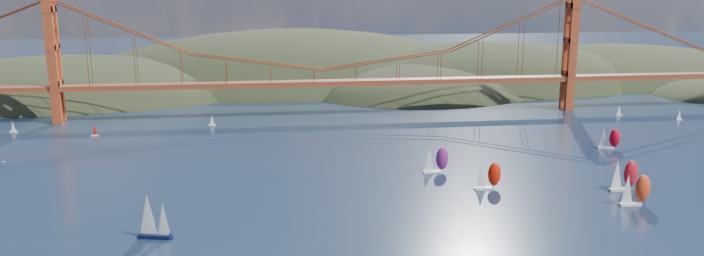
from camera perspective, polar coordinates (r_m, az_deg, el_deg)
name	(u,v)px	position (r m, az deg, el deg)	size (l,w,h in m)	color
headlands	(382,101)	(428.63, 2.53, 2.23)	(725.00, 225.00, 96.00)	black
bridge	(320,48)	(319.56, -2.65, 6.70)	(552.00, 12.00, 55.00)	brown
sloop_navy	(152,217)	(182.30, -16.26, -7.09)	(8.75, 5.74, 13.01)	black
racer_0	(487,175)	(217.91, 11.19, -3.86)	(8.53, 3.58, 9.73)	white
racer_1	(635,189)	(215.35, 22.45, -4.73)	(9.00, 3.61, 10.41)	white
racer_2	(624,175)	(228.52, 21.64, -3.63)	(9.47, 4.09, 10.76)	silver
racer_3	(609,138)	(279.95, 20.56, -0.80)	(8.11, 5.23, 9.06)	silver
racer_rwb	(435,159)	(232.77, 6.94, -2.60)	(8.69, 3.58, 9.96)	white
distant_boat_1	(13,127)	(323.66, -26.35, 0.10)	(3.00, 2.00, 4.70)	silver
distant_boat_2	(95,130)	(302.93, -20.61, -0.18)	(3.00, 2.00, 4.70)	silver
distant_boat_3	(212,120)	(308.54, -11.56, 0.62)	(3.00, 2.00, 4.70)	silver
distant_boat_4	(619,110)	(348.38, 21.32, 1.38)	(3.00, 2.00, 4.70)	silver
distant_boat_5	(679,115)	(348.45, 25.55, 1.00)	(3.00, 2.00, 4.70)	silver
gull	(4,162)	(173.01, -26.98, -2.51)	(0.90, 0.25, 0.17)	white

